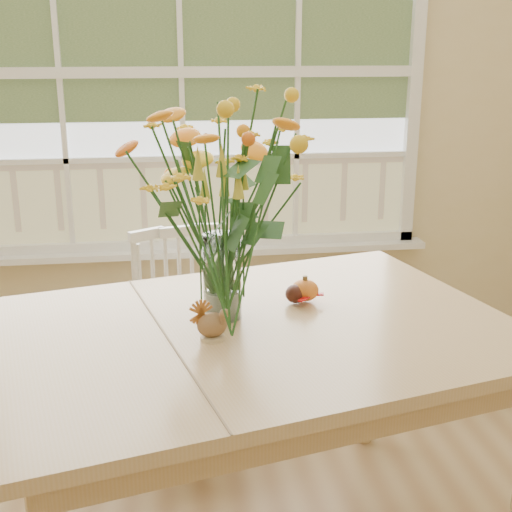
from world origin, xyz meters
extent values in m
cube|color=beige|center=(0.00, 2.25, 1.35)|extent=(4.00, 0.02, 2.70)
cube|color=silver|center=(0.00, 2.23, 1.55)|extent=(2.20, 0.00, 1.60)
cube|color=white|center=(0.00, 2.18, 0.69)|extent=(2.42, 0.12, 0.03)
cube|color=tan|center=(0.17, 0.86, 0.82)|extent=(1.79, 1.46, 0.04)
cube|color=tan|center=(0.17, 0.86, 0.75)|extent=(1.64, 1.31, 0.10)
cylinder|color=tan|center=(-0.62, 1.16, 0.40)|extent=(0.07, 0.07, 0.80)
cylinder|color=tan|center=(0.73, 1.48, 0.40)|extent=(0.07, 0.07, 0.80)
cube|color=white|center=(-0.01, 1.59, 0.43)|extent=(0.50, 0.49, 0.05)
cube|color=white|center=(-0.05, 1.74, 0.67)|extent=(0.42, 0.14, 0.48)
cylinder|color=white|center=(-0.14, 1.40, 0.21)|extent=(0.03, 0.03, 0.41)
cylinder|color=white|center=(-0.21, 1.70, 0.21)|extent=(0.03, 0.03, 0.41)
cylinder|color=white|center=(0.18, 1.47, 0.21)|extent=(0.03, 0.03, 0.41)
cylinder|color=white|center=(0.11, 1.77, 0.21)|extent=(0.03, 0.03, 0.41)
cylinder|color=white|center=(0.07, 0.95, 0.98)|extent=(0.12, 0.12, 0.27)
ellipsoid|color=#CC6818|center=(0.36, 1.05, 0.88)|extent=(0.09, 0.09, 0.07)
cylinder|color=#CCB78C|center=(0.02, 0.78, 0.85)|extent=(0.07, 0.07, 0.01)
ellipsoid|color=brown|center=(0.02, 0.78, 0.89)|extent=(0.10, 0.08, 0.07)
ellipsoid|color=#38160F|center=(0.32, 1.04, 0.87)|extent=(0.07, 0.07, 0.06)
camera|label=1|loc=(-0.11, -1.07, 1.67)|focal=48.00mm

